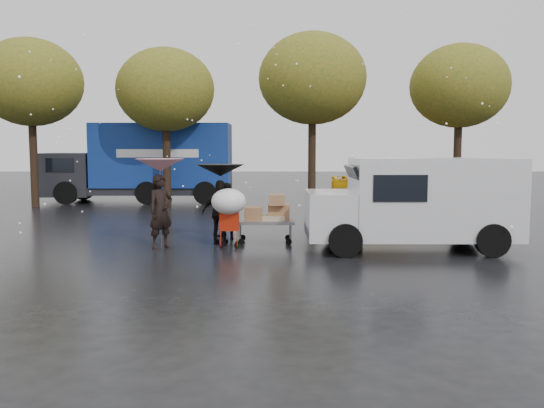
{
  "coord_description": "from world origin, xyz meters",
  "views": [
    {
      "loc": [
        0.87,
        -13.8,
        2.45
      ],
      "look_at": [
        0.86,
        1.0,
        0.99
      ],
      "focal_mm": 38.0,
      "sensor_mm": 36.0,
      "label": 1
    }
  ],
  "objects_px": {
    "vendor_cart": "(268,215)",
    "shopping_cart": "(229,205)",
    "person_black": "(221,212)",
    "person_pink": "(161,212)",
    "white_van": "(416,202)",
    "blue_truck": "(145,163)",
    "yellow_taxi": "(389,185)"
  },
  "relations": [
    {
      "from": "person_black",
      "to": "blue_truck",
      "type": "height_order",
      "value": "blue_truck"
    },
    {
      "from": "white_van",
      "to": "person_pink",
      "type": "bearing_deg",
      "value": 178.18
    },
    {
      "from": "shopping_cart",
      "to": "yellow_taxi",
      "type": "height_order",
      "value": "yellow_taxi"
    },
    {
      "from": "white_van",
      "to": "blue_truck",
      "type": "relative_size",
      "value": 0.59
    },
    {
      "from": "vendor_cart",
      "to": "white_van",
      "type": "distance_m",
      "value": 3.71
    },
    {
      "from": "person_black",
      "to": "shopping_cart",
      "type": "distance_m",
      "value": 0.68
    },
    {
      "from": "person_pink",
      "to": "white_van",
      "type": "distance_m",
      "value": 6.17
    },
    {
      "from": "person_pink",
      "to": "shopping_cart",
      "type": "bearing_deg",
      "value": -44.88
    },
    {
      "from": "white_van",
      "to": "blue_truck",
      "type": "height_order",
      "value": "blue_truck"
    },
    {
      "from": "shopping_cart",
      "to": "vendor_cart",
      "type": "bearing_deg",
      "value": 39.54
    },
    {
      "from": "person_pink",
      "to": "blue_truck",
      "type": "height_order",
      "value": "blue_truck"
    },
    {
      "from": "person_black",
      "to": "white_van",
      "type": "distance_m",
      "value": 4.83
    },
    {
      "from": "person_black",
      "to": "yellow_taxi",
      "type": "bearing_deg",
      "value": -114.1
    },
    {
      "from": "person_pink",
      "to": "yellow_taxi",
      "type": "bearing_deg",
      "value": 9.76
    },
    {
      "from": "person_black",
      "to": "shopping_cart",
      "type": "relative_size",
      "value": 1.11
    },
    {
      "from": "white_van",
      "to": "yellow_taxi",
      "type": "bearing_deg",
      "value": 81.8
    },
    {
      "from": "vendor_cart",
      "to": "blue_truck",
      "type": "bearing_deg",
      "value": 116.79
    },
    {
      "from": "person_pink",
      "to": "person_black",
      "type": "xyz_separation_m",
      "value": [
        1.4,
        0.57,
        -0.08
      ]
    },
    {
      "from": "white_van",
      "to": "blue_truck",
      "type": "xyz_separation_m",
      "value": [
        -9.18,
        12.12,
        0.6
      ]
    },
    {
      "from": "white_van",
      "to": "blue_truck",
      "type": "distance_m",
      "value": 15.22
    },
    {
      "from": "person_pink",
      "to": "white_van",
      "type": "relative_size",
      "value": 0.37
    },
    {
      "from": "person_black",
      "to": "shopping_cart",
      "type": "xyz_separation_m",
      "value": [
        0.25,
        -0.58,
        0.25
      ]
    },
    {
      "from": "person_black",
      "to": "vendor_cart",
      "type": "distance_m",
      "value": 1.23
    },
    {
      "from": "vendor_cart",
      "to": "yellow_taxi",
      "type": "height_order",
      "value": "yellow_taxi"
    },
    {
      "from": "shopping_cart",
      "to": "blue_truck",
      "type": "distance_m",
      "value": 12.83
    },
    {
      "from": "vendor_cart",
      "to": "shopping_cart",
      "type": "height_order",
      "value": "shopping_cart"
    },
    {
      "from": "vendor_cart",
      "to": "shopping_cart",
      "type": "relative_size",
      "value": 1.04
    },
    {
      "from": "vendor_cart",
      "to": "yellow_taxi",
      "type": "distance_m",
      "value": 11.29
    },
    {
      "from": "shopping_cart",
      "to": "yellow_taxi",
      "type": "distance_m",
      "value": 12.43
    },
    {
      "from": "person_pink",
      "to": "person_black",
      "type": "bearing_deg",
      "value": -22.46
    },
    {
      "from": "shopping_cart",
      "to": "white_van",
      "type": "bearing_deg",
      "value": -2.41
    },
    {
      "from": "vendor_cart",
      "to": "white_van",
      "type": "xyz_separation_m",
      "value": [
        3.55,
        -0.98,
        0.43
      ]
    }
  ]
}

